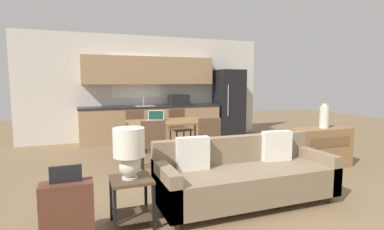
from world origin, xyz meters
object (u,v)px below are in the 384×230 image
(side_table, at_px, (131,194))
(couch, at_px, (244,176))
(laptop, at_px, (155,118))
(table_lamp, at_px, (129,148))
(credenza, at_px, (321,148))
(dining_chair_far_right, at_px, (179,126))
(vase, at_px, (324,117))
(dining_chair_far_left, at_px, (136,129))
(dining_chair_near_left, at_px, (153,143))
(suitcase, at_px, (68,213))
(refrigerator, at_px, (229,103))
(dining_table, at_px, (169,124))
(dining_chair_near_right, at_px, (207,139))

(side_table, bearing_deg, couch, 4.52)
(laptop, bearing_deg, table_lamp, -83.70)
(credenza, relative_size, dining_chair_far_right, 1.22)
(vase, relative_size, dining_chair_far_left, 0.48)
(laptop, bearing_deg, dining_chair_near_left, -81.20)
(table_lamp, relative_size, credenza, 0.49)
(couch, distance_m, suitcase, 2.05)
(dining_chair_near_left, bearing_deg, couch, 122.94)
(refrigerator, height_order, dining_chair_far_right, refrigerator)
(dining_chair_far_right, bearing_deg, dining_chair_far_left, 171.40)
(dining_table, distance_m, credenza, 2.81)
(credenza, height_order, vase, vase)
(credenza, bearing_deg, dining_chair_near_right, 158.91)
(refrigerator, relative_size, dining_chair_near_right, 2.07)
(dining_table, height_order, laptop, laptop)
(side_table, xyz_separation_m, suitcase, (-0.62, -0.16, -0.04))
(refrigerator, bearing_deg, laptop, -144.94)
(couch, bearing_deg, dining_chair_near_right, 82.73)
(dining_chair_far_right, relative_size, dining_chair_far_left, 1.00)
(refrigerator, bearing_deg, dining_chair_near_right, -124.32)
(table_lamp, distance_m, laptop, 2.78)
(couch, bearing_deg, dining_table, 96.64)
(couch, relative_size, suitcase, 2.95)
(refrigerator, relative_size, dining_chair_far_right, 2.07)
(dining_chair_far_left, xyz_separation_m, laptop, (0.26, -0.72, 0.30))
(credenza, xyz_separation_m, dining_chair_near_right, (-1.87, 0.72, 0.15))
(credenza, bearing_deg, suitcase, -164.40)
(table_lamp, relative_size, laptop, 1.34)
(credenza, distance_m, dining_chair_near_left, 2.95)
(refrigerator, bearing_deg, credenza, -89.47)
(side_table, bearing_deg, vase, 15.71)
(couch, distance_m, dining_chair_near_right, 1.62)
(dining_table, height_order, dining_chair_far_right, dining_chair_far_right)
(dining_chair_far_right, distance_m, laptop, 1.04)
(dining_table, relative_size, dining_chair_near_right, 1.72)
(suitcase, bearing_deg, couch, 7.49)
(credenza, relative_size, vase, 2.54)
(table_lamp, height_order, suitcase, table_lamp)
(refrigerator, bearing_deg, side_table, -128.14)
(table_lamp, height_order, dining_chair_far_left, table_lamp)
(dining_chair_near_left, bearing_deg, credenza, 172.74)
(dining_table, distance_m, dining_chair_near_left, 0.93)
(side_table, relative_size, dining_chair_near_right, 0.58)
(refrigerator, xyz_separation_m, dining_chair_near_left, (-2.82, -2.67, -0.42))
(couch, xyz_separation_m, dining_chair_near_right, (0.20, 1.60, 0.17))
(couch, xyz_separation_m, dining_chair_far_left, (-0.77, 3.22, 0.17))
(laptop, height_order, suitcase, laptop)
(side_table, height_order, laptop, laptop)
(side_table, xyz_separation_m, credenza, (3.49, 0.99, 0.01))
(dining_chair_near_left, relative_size, dining_chair_far_left, 1.00)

